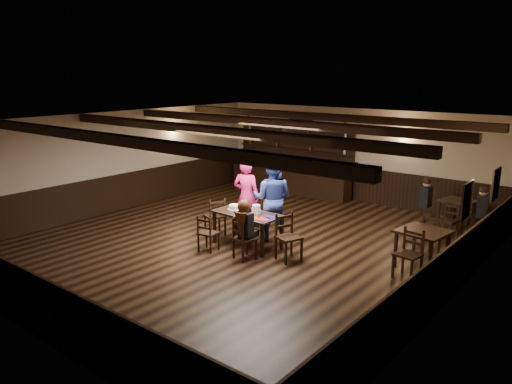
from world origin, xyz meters
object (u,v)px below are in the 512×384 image
Objects in this scene: cake at (235,207)px; bar_counter at (291,169)px; woman_pink at (246,196)px; man_blue at (272,199)px; chair_near_right at (242,236)px; chair_near_left at (206,231)px; dining_table at (247,217)px.

bar_counter reaches higher than cake.
man_blue reaches higher than woman_pink.
chair_near_right is 6.14m from bar_counter.
cake is at bearing 137.80° from chair_near_right.
chair_near_right is at bearing -42.20° from cake.
man_blue reaches higher than chair_near_right.
chair_near_left is 2.44× the size of cake.
woman_pink is 0.40× the size of bar_counter.
dining_table is 1.97× the size of chair_near_left.
chair_near_right is 0.45× the size of man_blue.
bar_counter is (-1.76, 5.64, 0.27)m from chair_near_left.
man_blue is at bearing 68.37° from chair_near_left.
bar_counter reaches higher than dining_table.
cake is (0.04, 0.87, 0.34)m from chair_near_left.
bar_counter is at bearing 107.36° from chair_near_left.
bar_counter is at bearing -82.88° from man_blue.
dining_table is at bearing 55.35° from man_blue.
cake is at bearing 87.48° from chair_near_left.
chair_near_left is 0.45× the size of woman_pink.
bar_counter is (-2.21, 4.83, 0.06)m from dining_table.
man_blue reaches higher than cake.
bar_counter is at bearing -85.30° from woman_pink.
chair_near_left is 0.92× the size of chair_near_right.
man_blue is at bearing 77.98° from dining_table.
chair_near_right is 1.18m from cake.
woman_pink reaches higher than cake.
cake is (-0.84, 0.76, 0.30)m from chair_near_right.
man_blue reaches higher than dining_table.
cake reaches higher than dining_table.
chair_near_right is 2.65× the size of cake.
woman_pink is 5.46× the size of cake.
cake is 5.10m from bar_counter.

